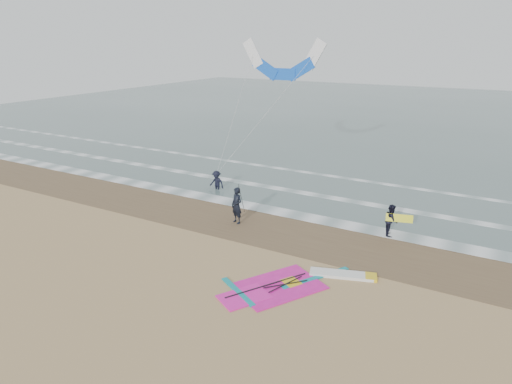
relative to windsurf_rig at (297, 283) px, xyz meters
The scene contains 11 objects.
ground 2.48m from the windsurf_rig, 149.22° to the right, with size 120.00×120.00×0.00m, color tan.
sea_water 46.78m from the windsurf_rig, 92.61° to the left, with size 120.00×80.00×0.02m, color #47605E.
wet_sand_band 5.19m from the windsurf_rig, 114.22° to the left, with size 120.00×5.00×0.01m, color brown.
foam_waterline 9.42m from the windsurf_rig, 103.06° to the left, with size 120.00×9.15×0.02m.
windsurf_rig is the anchor object (origin of this frame).
person_standing 7.13m from the windsurf_rig, 141.87° to the left, with size 0.73×0.48×1.99m, color black.
person_walking 7.15m from the windsurf_rig, 73.16° to the left, with size 0.80×0.62×1.64m, color black.
person_wading 12.99m from the windsurf_rig, 138.67° to the left, with size 1.06×0.61×1.64m, color black.
held_pole 6.98m from the windsurf_rig, 140.32° to the left, with size 0.17×0.86×1.82m.
carried_kiteboard 7.21m from the windsurf_rig, 69.86° to the left, with size 1.30×0.51×0.39m.
surf_kite 16.27m from the windsurf_rig, 119.33° to the left, with size 6.01×3.96×8.48m.
Camera 1 is at (8.76, -13.76, 9.45)m, focal length 32.00 mm.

